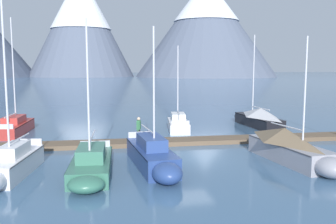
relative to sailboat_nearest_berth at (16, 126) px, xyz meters
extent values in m
plane|color=#426689|center=(11.64, -11.21, -0.57)|extent=(700.00, 700.00, 0.00)
cone|color=slate|center=(4.28, 188.60, 29.06)|extent=(60.11, 60.11, 59.25)
cone|color=white|center=(4.28, 188.60, 42.55)|extent=(34.47, 34.47, 32.36)
cone|color=slate|center=(73.35, 169.21, 27.01)|extent=(79.90, 79.90, 55.16)
cube|color=brown|center=(11.64, -7.21, -0.42)|extent=(28.72, 3.47, 0.30)
cylinder|color=#38383D|center=(11.60, -8.01, -0.45)|extent=(27.49, 1.75, 0.24)
cylinder|color=#38383D|center=(11.69, -6.40, -0.45)|extent=(27.49, 1.75, 0.24)
cube|color=#B2332D|center=(-0.06, -0.58, -0.14)|extent=(2.43, 6.14, 0.86)
ellipsoid|color=#B2332D|center=(0.29, 2.74, -0.14)|extent=(1.75, 2.13, 0.82)
cube|color=#501614|center=(-0.06, -0.58, 0.25)|extent=(2.46, 6.03, 0.06)
cylinder|color=silver|center=(0.01, 0.08, 4.49)|extent=(0.10, 0.10, 8.40)
cylinder|color=silver|center=(-0.14, -1.32, 1.02)|extent=(0.37, 2.81, 0.08)
cube|color=#C03A35|center=(-0.05, -0.43, 0.57)|extent=(1.55, 2.81, 0.55)
cube|color=silver|center=(-0.36, -3.48, 0.47)|extent=(1.64, 0.27, 0.36)
cube|color=silver|center=(2.15, -12.69, -0.07)|extent=(2.22, 5.09, 0.99)
cube|color=slate|center=(2.15, -12.69, 0.38)|extent=(2.24, 5.00, 0.06)
cylinder|color=silver|center=(2.03, -13.35, 4.31)|extent=(0.10, 0.10, 7.76)
cylinder|color=silver|center=(2.28, -12.00, 1.14)|extent=(0.59, 2.71, 0.08)
cube|color=white|center=(2.13, -12.81, 0.71)|extent=(1.33, 2.35, 0.58)
cube|color=silver|center=(2.59, -10.35, 0.60)|extent=(1.20, 0.32, 0.36)
cube|color=#336B56|center=(5.86, -13.25, -0.19)|extent=(2.39, 5.70, 0.76)
ellipsoid|color=#336B56|center=(5.57, -16.25, -0.19)|extent=(1.72, 1.55, 0.72)
cube|color=#163027|center=(5.86, -13.25, 0.15)|extent=(2.42, 5.59, 0.06)
cylinder|color=silver|center=(5.76, -14.22, 3.59)|extent=(0.10, 0.10, 6.81)
cylinder|color=silver|center=(5.94, -12.44, 1.18)|extent=(0.42, 3.56, 0.08)
cube|color=#3A7560|center=(5.84, -13.39, 0.51)|extent=(1.54, 2.61, 0.64)
cube|color=silver|center=(6.12, -10.57, 0.37)|extent=(1.69, 0.26, 0.36)
cube|color=navy|center=(9.02, -12.57, -0.05)|extent=(1.95, 5.99, 1.04)
ellipsoid|color=navy|center=(9.20, -15.83, -0.05)|extent=(1.48, 1.87, 0.98)
cube|color=#121D39|center=(9.02, -12.57, 0.43)|extent=(1.98, 5.87, 0.06)
cylinder|color=silver|center=(9.06, -13.32, 3.63)|extent=(0.10, 0.10, 6.34)
cylinder|color=silver|center=(8.98, -11.76, 1.33)|extent=(0.25, 3.11, 0.08)
cube|color=#2F4A8A|center=(9.03, -12.72, 0.78)|extent=(1.29, 2.72, 0.63)
cube|color=silver|center=(8.87, -9.70, 0.65)|extent=(1.47, 0.18, 0.36)
cube|color=white|center=(13.28, -1.93, -0.17)|extent=(2.41, 4.97, 0.80)
ellipsoid|color=white|center=(13.74, 0.63, -0.17)|extent=(1.55, 1.45, 0.76)
cube|color=slate|center=(13.28, -1.93, 0.19)|extent=(2.43, 4.88, 0.06)
cylinder|color=silver|center=(13.38, -1.37, 3.40)|extent=(0.10, 0.10, 6.34)
cylinder|color=silver|center=(13.12, -2.79, 1.06)|extent=(0.59, 2.85, 0.08)
cube|color=white|center=(13.30, -1.81, 0.55)|extent=(1.47, 2.31, 0.64)
cube|color=silver|center=(12.87, -4.19, 0.41)|extent=(1.43, 0.35, 0.36)
cube|color=#93939E|center=(16.84, -13.37, -0.04)|extent=(2.14, 6.17, 1.06)
ellipsoid|color=#93939E|center=(17.07, -16.68, -0.04)|extent=(1.57, 1.77, 1.01)
cube|color=#424247|center=(16.84, -13.37, 0.45)|extent=(2.17, 6.05, 0.06)
cylinder|color=silver|center=(16.92, -14.54, 3.43)|extent=(0.10, 0.10, 5.88)
cylinder|color=silver|center=(16.81, -13.03, 1.40)|extent=(0.29, 3.02, 0.08)
pyramid|color=#7A664C|center=(16.80, -12.91, 0.89)|extent=(2.30, 4.98, 0.80)
cube|color=black|center=(20.79, -1.69, -0.09)|extent=(1.78, 6.41, 0.96)
ellipsoid|color=black|center=(20.77, 1.78, -0.09)|extent=(1.49, 1.55, 0.91)
cube|color=black|center=(20.79, -1.69, 0.35)|extent=(1.82, 6.28, 0.06)
cylinder|color=silver|center=(20.79, -0.49, 4.04)|extent=(0.10, 0.10, 7.29)
cylinder|color=silver|center=(20.79, -2.07, 1.16)|extent=(0.10, 3.16, 0.08)
pyramid|color=silver|center=(20.80, -2.17, 0.79)|extent=(2.02, 5.13, 0.80)
cylinder|color=#232328|center=(9.15, -7.34, 0.16)|extent=(0.14, 0.14, 0.86)
cylinder|color=#232328|center=(9.05, -7.58, 0.16)|extent=(0.14, 0.14, 0.86)
cube|color=#387A4C|center=(9.10, -7.46, 0.89)|extent=(0.35, 0.43, 0.60)
sphere|color=beige|center=(9.10, -7.46, 1.31)|extent=(0.22, 0.22, 0.22)
cylinder|color=#387A4C|center=(9.19, -7.23, 0.82)|extent=(0.09, 0.09, 0.62)
cylinder|color=#387A4C|center=(9.01, -7.69, 0.82)|extent=(0.09, 0.09, 0.62)
camera|label=1|loc=(5.64, -31.68, 4.76)|focal=39.11mm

